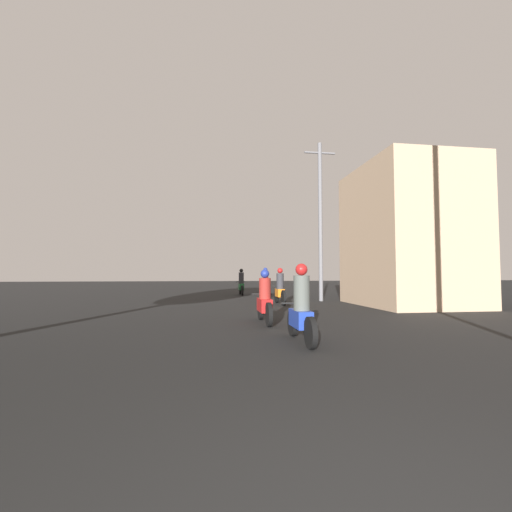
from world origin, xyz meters
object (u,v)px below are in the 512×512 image
Objects in this scene: motorcycle_blue at (301,310)px; building_right_near at (407,236)px; motorcycle_white at (265,285)px; motorcycle_orange at (280,290)px; motorcycle_green at (241,285)px; utility_pole_far at (320,218)px; motorcycle_red at (265,301)px.

building_right_near is at bearing 42.71° from motorcycle_blue.
building_right_near is at bearing -46.79° from motorcycle_white.
motorcycle_green is at bearing 104.78° from motorcycle_orange.
building_right_near is at bearing -41.74° from motorcycle_green.
motorcycle_orange is 0.27× the size of utility_pole_far.
motorcycle_red is 0.34× the size of building_right_near.
motorcycle_orange is at bearing -71.22° from motorcycle_green.
motorcycle_blue is 0.90× the size of motorcycle_orange.
motorcycle_blue is 8.30m from motorcycle_orange.
motorcycle_white is 1.01× the size of motorcycle_green.
motorcycle_blue is 0.92× the size of motorcycle_green.
motorcycle_red is 12.28m from motorcycle_green.
motorcycle_green is (0.26, 14.96, 0.03)m from motorcycle_blue.
motorcycle_white reaches higher than motorcycle_blue.
motorcycle_orange is 6.85m from motorcycle_green.
motorcycle_white is 2.54m from motorcycle_green.
motorcycle_orange is at bearing -148.46° from utility_pole_far.
building_right_near is at bearing 21.79° from motorcycle_red.
utility_pole_far is at bearing 50.60° from motorcycle_red.
motorcycle_white is (0.11, 4.51, 0.03)m from motorcycle_orange.
motorcycle_green is at bearing 77.87° from motorcycle_red.
motorcycle_white reaches higher than motorcycle_green.
motorcycle_red is 0.25× the size of utility_pole_far.
motorcycle_green reaches higher than motorcycle_orange.
motorcycle_green is (-1.17, 2.26, -0.02)m from motorcycle_white.
motorcycle_white is at bearing 70.71° from motorcycle_red.
motorcycle_orange is 1.01× the size of motorcycle_white.
utility_pole_far reaches higher than building_right_near.
motorcycle_orange is 4.51m from motorcycle_white.
motorcycle_white is 0.26× the size of utility_pole_far.
motorcycle_orange is at bearing 166.43° from building_right_near.
motorcycle_blue is at bearing -111.01° from utility_pole_far.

